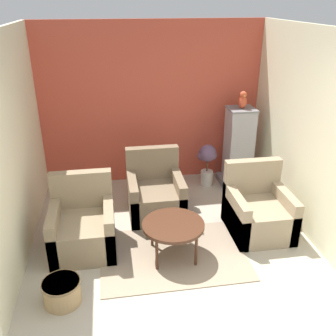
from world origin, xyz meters
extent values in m
plane|color=#B2A893|center=(0.00, 0.00, 0.00)|extent=(20.00, 20.00, 0.00)
cube|color=#C64C38|center=(0.00, 3.32, 1.33)|extent=(3.74, 0.06, 2.65)
cube|color=beige|center=(-1.84, 1.65, 1.33)|extent=(0.06, 3.29, 2.65)
cube|color=beige|center=(1.84, 1.65, 1.33)|extent=(0.06, 3.29, 2.65)
cube|color=gray|center=(-0.03, 1.04, 0.01)|extent=(1.80, 1.25, 0.01)
cylinder|color=#472819|center=(-0.03, 1.04, 0.45)|extent=(0.76, 0.76, 0.04)
cylinder|color=#472819|center=(-0.27, 0.81, 0.21)|extent=(0.04, 0.04, 0.43)
cylinder|color=#472819|center=(0.20, 0.81, 0.21)|extent=(0.04, 0.04, 0.43)
cylinder|color=#472819|center=(-0.27, 1.27, 0.21)|extent=(0.04, 0.04, 0.43)
cylinder|color=#472819|center=(0.20, 1.27, 0.21)|extent=(0.04, 0.04, 0.43)
cube|color=#8E7A5B|center=(-1.13, 1.36, 0.22)|extent=(0.79, 0.84, 0.44)
cube|color=#8E7A5B|center=(-1.13, 1.71, 0.68)|extent=(0.79, 0.14, 0.49)
cube|color=#8E7A5B|center=(-1.46, 1.36, 0.30)|extent=(0.12, 0.84, 0.61)
cube|color=#8E7A5B|center=(-0.79, 1.36, 0.30)|extent=(0.12, 0.84, 0.61)
cube|color=#9E896B|center=(1.20, 1.37, 0.22)|extent=(0.79, 0.84, 0.44)
cube|color=#9E896B|center=(1.20, 1.72, 0.68)|extent=(0.79, 0.14, 0.49)
cube|color=#9E896B|center=(0.86, 1.37, 0.30)|extent=(0.12, 0.84, 0.61)
cube|color=#9E896B|center=(1.53, 1.37, 0.30)|extent=(0.12, 0.84, 0.61)
cube|color=#7A664C|center=(-0.12, 2.06, 0.22)|extent=(0.79, 0.84, 0.44)
cube|color=#7A664C|center=(-0.12, 2.41, 0.68)|extent=(0.79, 0.14, 0.49)
cube|color=#7A664C|center=(-0.45, 2.06, 0.30)|extent=(0.12, 0.84, 0.61)
cube|color=#7A664C|center=(0.22, 2.06, 0.30)|extent=(0.12, 0.84, 0.61)
cube|color=slate|center=(1.38, 2.83, 0.05)|extent=(0.56, 0.56, 0.10)
cube|color=#A8A8AD|center=(1.38, 2.83, 0.71)|extent=(0.41, 0.41, 1.20)
cube|color=slate|center=(1.38, 2.83, 1.32)|extent=(0.43, 0.43, 0.03)
ellipsoid|color=#D14C2D|center=(1.38, 2.83, 1.44)|extent=(0.13, 0.16, 0.21)
sphere|color=#D14C2D|center=(1.38, 2.81, 1.56)|extent=(0.11, 0.11, 0.11)
cone|color=gold|center=(1.38, 2.76, 1.55)|extent=(0.05, 0.05, 0.05)
cone|color=#D14C2D|center=(1.38, 2.90, 1.42)|extent=(0.07, 0.13, 0.18)
cylinder|color=beige|center=(0.87, 2.86, 0.13)|extent=(0.21, 0.21, 0.26)
cylinder|color=brown|center=(0.87, 2.86, 0.37)|extent=(0.02, 0.02, 0.23)
sphere|color=#664C6B|center=(0.87, 2.86, 0.59)|extent=(0.29, 0.29, 0.29)
sphere|color=#664C6B|center=(0.79, 2.89, 0.54)|extent=(0.17, 0.17, 0.17)
sphere|color=#664C6B|center=(0.94, 2.84, 0.55)|extent=(0.16, 0.16, 0.16)
cylinder|color=tan|center=(-1.32, 0.45, 0.13)|extent=(0.38, 0.38, 0.27)
cylinder|color=olive|center=(-1.32, 0.45, 0.26)|extent=(0.40, 0.40, 0.02)
camera|label=1|loc=(-0.71, -2.70, 2.95)|focal=40.00mm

